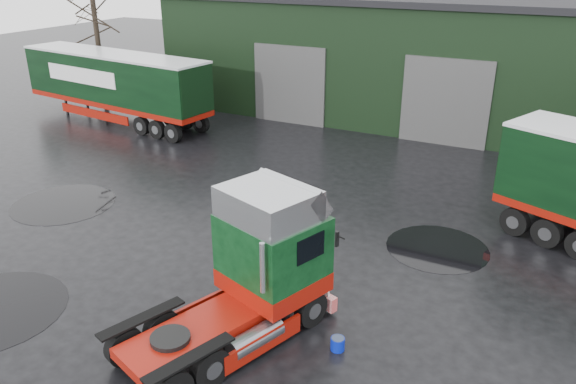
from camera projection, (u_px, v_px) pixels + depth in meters
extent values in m
plane|color=black|center=(255.00, 273.00, 15.83)|extent=(100.00, 100.00, 0.00)
cube|color=black|center=(472.00, 59.00, 30.18)|extent=(32.00, 12.00, 6.00)
cylinder|color=#071AA6|center=(338.00, 344.00, 12.73)|extent=(0.36, 0.36, 0.31)
cylinder|color=black|center=(437.00, 248.00, 17.14)|extent=(3.10, 3.10, 0.01)
cylinder|color=black|center=(64.00, 203.00, 20.18)|extent=(3.63, 3.63, 0.01)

